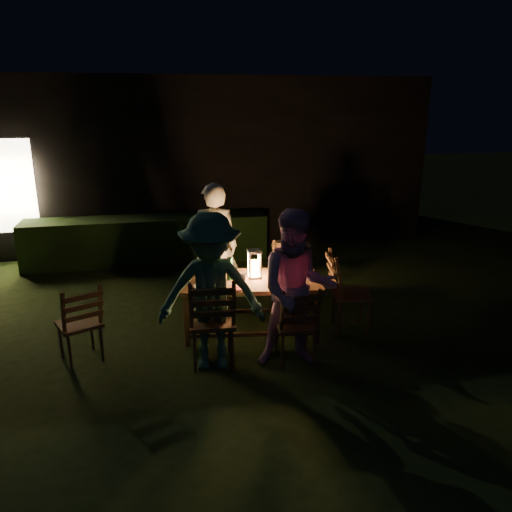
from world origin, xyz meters
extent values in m
plane|color=black|center=(0.00, 0.00, 0.00)|extent=(40.00, 40.00, 0.00)
cube|color=black|center=(0.00, 6.20, 1.60)|extent=(10.00, 4.00, 3.20)
cube|color=#FFE5B2|center=(-2.80, 4.21, 1.35)|extent=(0.90, 0.06, 1.60)
cube|color=black|center=(-0.50, 3.75, 0.40)|extent=(4.20, 0.70, 0.80)
cube|color=#492D18|center=(0.74, 0.55, 0.67)|extent=(1.77, 1.06, 0.05)
cube|color=#492D18|center=(-0.06, 0.33, 0.31)|extent=(0.06, 0.06, 0.61)
cube|color=#492D18|center=(0.04, 1.00, 0.31)|extent=(0.06, 0.06, 0.61)
cube|color=#492D18|center=(1.45, 0.11, 0.31)|extent=(0.06, 0.06, 0.61)
cube|color=#492D18|center=(1.54, 0.78, 0.31)|extent=(0.06, 0.06, 0.61)
cube|color=#492D18|center=(0.19, -0.12, 0.49)|extent=(0.51, 0.49, 0.04)
cube|color=#492D18|center=(0.17, -0.33, 0.79)|extent=(0.49, 0.19, 0.56)
cube|color=#492D18|center=(1.08, -0.25, 0.43)|extent=(0.43, 0.42, 0.04)
cube|color=#492D18|center=(1.07, -0.44, 0.70)|extent=(0.43, 0.15, 0.50)
cube|color=#492D18|center=(0.41, 1.36, 0.44)|extent=(0.50, 0.48, 0.04)
cube|color=#492D18|center=(0.44, 1.54, 0.71)|extent=(0.45, 0.22, 0.50)
cube|color=#492D18|center=(1.40, 1.22, 0.43)|extent=(0.49, 0.47, 0.04)
cube|color=#492D18|center=(1.43, 1.39, 0.69)|extent=(0.44, 0.22, 0.49)
cube|color=#492D18|center=(1.98, 0.37, 0.48)|extent=(0.51, 0.53, 0.04)
cube|color=#492D18|center=(1.78, 0.41, 0.77)|extent=(0.23, 0.48, 0.55)
cube|color=#492D18|center=(-1.22, 0.23, 0.43)|extent=(0.55, 0.54, 0.04)
cube|color=#492D18|center=(-1.15, 0.07, 0.70)|extent=(0.44, 0.30, 0.50)
imported|color=beige|center=(0.42, 1.43, 0.87)|extent=(0.69, 0.50, 1.74)
imported|color=#C285AF|center=(1.07, -0.32, 0.86)|extent=(0.92, 0.76, 1.72)
imported|color=#31624E|center=(0.18, -0.19, 0.85)|extent=(1.18, 0.78, 1.70)
cube|color=white|center=(0.80, 0.60, 0.71)|extent=(0.15, 0.15, 0.03)
cube|color=white|center=(0.80, 0.60, 1.03)|extent=(0.16, 0.16, 0.03)
cylinder|color=#FF9E3F|center=(0.80, 0.60, 0.82)|extent=(0.09, 0.09, 0.18)
cylinder|color=white|center=(0.23, 0.85, 0.70)|extent=(0.25, 0.25, 0.01)
cylinder|color=white|center=(0.17, 0.42, 0.70)|extent=(0.25, 0.25, 0.01)
cylinder|color=white|center=(1.22, 0.71, 0.70)|extent=(0.25, 0.25, 0.01)
cylinder|color=white|center=(1.16, 0.27, 0.70)|extent=(0.25, 0.25, 0.01)
cylinder|color=#0F471E|center=(0.50, 0.59, 0.83)|extent=(0.07, 0.07, 0.28)
cube|color=red|center=(0.55, 0.26, 0.70)|extent=(0.18, 0.14, 0.01)
cube|color=red|center=(1.24, 0.18, 0.70)|extent=(0.18, 0.14, 0.01)
cube|color=black|center=(0.09, 0.35, 0.70)|extent=(0.14, 0.07, 0.01)
cylinder|color=#906A48|center=(1.56, 1.65, 0.76)|extent=(0.58, 0.58, 0.04)
cylinder|color=#906A48|center=(1.56, 1.65, 0.38)|extent=(0.07, 0.07, 0.76)
cylinder|color=#A5A8AD|center=(1.56, 1.65, 0.89)|extent=(0.30, 0.30, 0.22)
cylinder|color=#0F471E|center=(1.51, 1.61, 0.94)|extent=(0.07, 0.07, 0.32)
cylinder|color=#0F471E|center=(1.61, 1.69, 0.94)|extent=(0.07, 0.07, 0.32)
camera|label=1|loc=(-0.34, -5.01, 2.75)|focal=35.00mm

